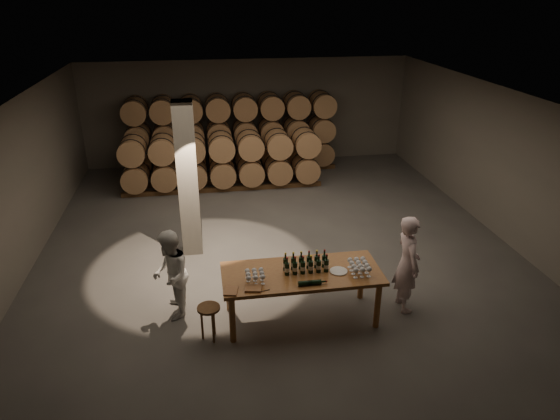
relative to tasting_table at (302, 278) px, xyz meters
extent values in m
plane|color=#514E4C|center=(0.00, 2.50, -0.80)|extent=(12.00, 12.00, 0.00)
plane|color=#605E59|center=(0.00, 2.50, 2.40)|extent=(12.00, 12.00, 0.00)
plane|color=#6B665C|center=(0.00, 8.50, 0.80)|extent=(10.00, 0.00, 10.00)
plane|color=#6B665C|center=(0.00, -3.50, 0.80)|extent=(10.00, 0.00, 10.00)
plane|color=#6B665C|center=(-5.00, 2.50, 0.80)|extent=(0.00, 12.00, 12.00)
plane|color=#6B665C|center=(5.00, 2.50, 0.80)|extent=(0.00, 12.00, 12.00)
cube|color=slate|center=(-1.80, 2.70, 0.80)|extent=(0.40, 0.40, 3.20)
cylinder|color=brown|center=(-1.18, -0.43, -0.38)|extent=(0.10, 0.10, 0.84)
cylinder|color=brown|center=(1.18, -0.43, -0.38)|extent=(0.10, 0.10, 0.84)
cylinder|color=brown|center=(-1.18, 0.43, -0.38)|extent=(0.10, 0.10, 0.84)
cylinder|color=brown|center=(1.18, 0.43, -0.38)|extent=(0.10, 0.10, 0.84)
cube|color=brown|center=(0.00, 0.00, 0.07)|extent=(2.60, 1.10, 0.06)
cube|color=#51331C|center=(-0.57, 7.40, -0.74)|extent=(6.26, 0.10, 0.12)
cube|color=#51331C|center=(-0.57, 8.00, -0.74)|extent=(6.26, 0.10, 0.12)
cylinder|color=#9F7348|center=(-3.30, 7.70, -0.33)|extent=(0.70, 0.95, 0.70)
cylinder|color=black|center=(-3.30, 7.44, -0.33)|extent=(0.73, 0.04, 0.73)
cylinder|color=black|center=(-3.30, 7.96, -0.33)|extent=(0.73, 0.04, 0.73)
cylinder|color=#9F7348|center=(-2.52, 7.70, -0.33)|extent=(0.70, 0.95, 0.70)
cylinder|color=black|center=(-2.52, 7.44, -0.33)|extent=(0.73, 0.04, 0.73)
cylinder|color=black|center=(-2.52, 7.96, -0.33)|extent=(0.73, 0.04, 0.73)
cylinder|color=#9F7348|center=(-1.74, 7.70, -0.33)|extent=(0.70, 0.95, 0.70)
cylinder|color=black|center=(-1.74, 7.44, -0.33)|extent=(0.73, 0.04, 0.73)
cylinder|color=black|center=(-1.74, 7.96, -0.33)|extent=(0.73, 0.04, 0.73)
cylinder|color=#9F7348|center=(-0.96, 7.70, -0.33)|extent=(0.70, 0.95, 0.70)
cylinder|color=black|center=(-0.96, 7.44, -0.33)|extent=(0.73, 0.04, 0.73)
cylinder|color=black|center=(-0.96, 7.96, -0.33)|extent=(0.73, 0.04, 0.73)
cylinder|color=#9F7348|center=(-0.18, 7.70, -0.33)|extent=(0.70, 0.95, 0.70)
cylinder|color=black|center=(-0.18, 7.44, -0.33)|extent=(0.73, 0.04, 0.73)
cylinder|color=black|center=(-0.18, 7.96, -0.33)|extent=(0.73, 0.04, 0.73)
cylinder|color=#9F7348|center=(0.60, 7.70, -0.33)|extent=(0.70, 0.95, 0.70)
cylinder|color=black|center=(0.60, 7.44, -0.33)|extent=(0.73, 0.04, 0.73)
cylinder|color=black|center=(0.60, 7.96, -0.33)|extent=(0.73, 0.04, 0.73)
cylinder|color=#9F7348|center=(1.38, 7.70, -0.33)|extent=(0.70, 0.95, 0.70)
cylinder|color=black|center=(1.38, 7.44, -0.33)|extent=(0.73, 0.04, 0.73)
cylinder|color=black|center=(1.38, 7.96, -0.33)|extent=(0.73, 0.04, 0.73)
cylinder|color=#9F7348|center=(2.16, 7.70, -0.33)|extent=(0.70, 0.95, 0.70)
cylinder|color=black|center=(2.16, 7.44, -0.33)|extent=(0.73, 0.04, 0.73)
cylinder|color=black|center=(2.16, 7.96, -0.33)|extent=(0.73, 0.04, 0.73)
cylinder|color=#9F7348|center=(-3.30, 7.70, 0.41)|extent=(0.70, 0.95, 0.70)
cylinder|color=black|center=(-3.30, 7.44, 0.41)|extent=(0.73, 0.04, 0.73)
cylinder|color=black|center=(-3.30, 7.96, 0.41)|extent=(0.73, 0.04, 0.73)
cylinder|color=#9F7348|center=(-2.52, 7.70, 0.41)|extent=(0.70, 0.95, 0.70)
cylinder|color=black|center=(-2.52, 7.44, 0.41)|extent=(0.73, 0.04, 0.73)
cylinder|color=black|center=(-2.52, 7.96, 0.41)|extent=(0.73, 0.04, 0.73)
cylinder|color=#9F7348|center=(-1.74, 7.70, 0.41)|extent=(0.70, 0.95, 0.70)
cylinder|color=black|center=(-1.74, 7.44, 0.41)|extent=(0.73, 0.04, 0.73)
cylinder|color=black|center=(-1.74, 7.96, 0.41)|extent=(0.73, 0.04, 0.73)
cylinder|color=#9F7348|center=(-0.96, 7.70, 0.41)|extent=(0.70, 0.95, 0.70)
cylinder|color=black|center=(-0.96, 7.44, 0.41)|extent=(0.73, 0.04, 0.73)
cylinder|color=black|center=(-0.96, 7.96, 0.41)|extent=(0.73, 0.04, 0.73)
cylinder|color=#9F7348|center=(-0.18, 7.70, 0.41)|extent=(0.70, 0.95, 0.70)
cylinder|color=black|center=(-0.18, 7.44, 0.41)|extent=(0.73, 0.04, 0.73)
cylinder|color=black|center=(-0.18, 7.96, 0.41)|extent=(0.73, 0.04, 0.73)
cylinder|color=#9F7348|center=(0.60, 7.70, 0.41)|extent=(0.70, 0.95, 0.70)
cylinder|color=black|center=(0.60, 7.44, 0.41)|extent=(0.73, 0.04, 0.73)
cylinder|color=black|center=(0.60, 7.96, 0.41)|extent=(0.73, 0.04, 0.73)
cylinder|color=#9F7348|center=(1.38, 7.70, 0.41)|extent=(0.70, 0.95, 0.70)
cylinder|color=black|center=(1.38, 7.44, 0.41)|extent=(0.73, 0.04, 0.73)
cylinder|color=black|center=(1.38, 7.96, 0.41)|extent=(0.73, 0.04, 0.73)
cylinder|color=#9F7348|center=(2.16, 7.70, 0.41)|extent=(0.70, 0.95, 0.70)
cylinder|color=black|center=(2.16, 7.44, 0.41)|extent=(0.73, 0.04, 0.73)
cylinder|color=black|center=(2.16, 7.96, 0.41)|extent=(0.73, 0.04, 0.73)
cylinder|color=#9F7348|center=(-3.30, 7.70, 1.15)|extent=(0.70, 0.95, 0.70)
cylinder|color=black|center=(-3.30, 7.44, 1.15)|extent=(0.73, 0.04, 0.73)
cylinder|color=black|center=(-3.30, 7.96, 1.15)|extent=(0.73, 0.04, 0.73)
cylinder|color=#9F7348|center=(-2.52, 7.70, 1.15)|extent=(0.70, 0.95, 0.70)
cylinder|color=black|center=(-2.52, 7.44, 1.15)|extent=(0.73, 0.04, 0.73)
cylinder|color=black|center=(-2.52, 7.96, 1.15)|extent=(0.73, 0.04, 0.73)
cylinder|color=#9F7348|center=(-1.74, 7.70, 1.15)|extent=(0.70, 0.95, 0.70)
cylinder|color=black|center=(-1.74, 7.44, 1.15)|extent=(0.73, 0.04, 0.73)
cylinder|color=black|center=(-1.74, 7.96, 1.15)|extent=(0.73, 0.04, 0.73)
cylinder|color=#9F7348|center=(-0.96, 7.70, 1.15)|extent=(0.70, 0.95, 0.70)
cylinder|color=black|center=(-0.96, 7.44, 1.15)|extent=(0.73, 0.04, 0.73)
cylinder|color=black|center=(-0.96, 7.96, 1.15)|extent=(0.73, 0.04, 0.73)
cylinder|color=#9F7348|center=(-0.18, 7.70, 1.15)|extent=(0.70, 0.95, 0.70)
cylinder|color=black|center=(-0.18, 7.44, 1.15)|extent=(0.73, 0.04, 0.73)
cylinder|color=black|center=(-0.18, 7.96, 1.15)|extent=(0.73, 0.04, 0.73)
cylinder|color=#9F7348|center=(0.60, 7.70, 1.15)|extent=(0.70, 0.95, 0.70)
cylinder|color=black|center=(0.60, 7.44, 1.15)|extent=(0.73, 0.04, 0.73)
cylinder|color=black|center=(0.60, 7.96, 1.15)|extent=(0.73, 0.04, 0.73)
cylinder|color=#9F7348|center=(1.38, 7.70, 1.15)|extent=(0.70, 0.95, 0.70)
cylinder|color=black|center=(1.38, 7.44, 1.15)|extent=(0.73, 0.04, 0.73)
cylinder|color=black|center=(1.38, 7.96, 1.15)|extent=(0.73, 0.04, 0.73)
cylinder|color=#9F7348|center=(2.16, 7.70, 1.15)|extent=(0.70, 0.95, 0.70)
cylinder|color=black|center=(2.16, 7.44, 1.15)|extent=(0.73, 0.04, 0.73)
cylinder|color=black|center=(2.16, 7.96, 1.15)|extent=(0.73, 0.04, 0.73)
cube|color=#51331C|center=(-0.96, 6.00, -0.74)|extent=(5.48, 0.10, 0.12)
cube|color=#51331C|center=(-0.96, 6.60, -0.74)|extent=(5.48, 0.10, 0.12)
cylinder|color=#9F7348|center=(-3.30, 6.30, -0.33)|extent=(0.70, 0.95, 0.70)
cylinder|color=black|center=(-3.30, 6.04, -0.33)|extent=(0.73, 0.04, 0.73)
cylinder|color=black|center=(-3.30, 6.56, -0.33)|extent=(0.73, 0.04, 0.73)
cylinder|color=#9F7348|center=(-2.52, 6.30, -0.33)|extent=(0.70, 0.95, 0.70)
cylinder|color=black|center=(-2.52, 6.04, -0.33)|extent=(0.73, 0.04, 0.73)
cylinder|color=black|center=(-2.52, 6.56, -0.33)|extent=(0.73, 0.04, 0.73)
cylinder|color=#9F7348|center=(-1.74, 6.30, -0.33)|extent=(0.70, 0.95, 0.70)
cylinder|color=black|center=(-1.74, 6.04, -0.33)|extent=(0.73, 0.04, 0.73)
cylinder|color=black|center=(-1.74, 6.56, -0.33)|extent=(0.73, 0.04, 0.73)
cylinder|color=#9F7348|center=(-0.96, 6.30, -0.33)|extent=(0.70, 0.95, 0.70)
cylinder|color=black|center=(-0.96, 6.04, -0.33)|extent=(0.73, 0.04, 0.73)
cylinder|color=black|center=(-0.96, 6.56, -0.33)|extent=(0.73, 0.04, 0.73)
cylinder|color=#9F7348|center=(-0.18, 6.30, -0.33)|extent=(0.70, 0.95, 0.70)
cylinder|color=black|center=(-0.18, 6.04, -0.33)|extent=(0.73, 0.04, 0.73)
cylinder|color=black|center=(-0.18, 6.56, -0.33)|extent=(0.73, 0.04, 0.73)
cylinder|color=#9F7348|center=(0.60, 6.30, -0.33)|extent=(0.70, 0.95, 0.70)
cylinder|color=black|center=(0.60, 6.04, -0.33)|extent=(0.73, 0.04, 0.73)
cylinder|color=black|center=(0.60, 6.56, -0.33)|extent=(0.73, 0.04, 0.73)
cylinder|color=#9F7348|center=(1.38, 6.30, -0.33)|extent=(0.70, 0.95, 0.70)
cylinder|color=black|center=(1.38, 6.04, -0.33)|extent=(0.73, 0.04, 0.73)
cylinder|color=black|center=(1.38, 6.56, -0.33)|extent=(0.73, 0.04, 0.73)
cylinder|color=#9F7348|center=(-3.30, 6.30, 0.41)|extent=(0.70, 0.95, 0.70)
cylinder|color=black|center=(-3.30, 6.04, 0.41)|extent=(0.73, 0.04, 0.73)
cylinder|color=black|center=(-3.30, 6.56, 0.41)|extent=(0.73, 0.04, 0.73)
cylinder|color=#9F7348|center=(-2.52, 6.30, 0.41)|extent=(0.70, 0.95, 0.70)
cylinder|color=black|center=(-2.52, 6.04, 0.41)|extent=(0.73, 0.04, 0.73)
cylinder|color=black|center=(-2.52, 6.56, 0.41)|extent=(0.73, 0.04, 0.73)
cylinder|color=#9F7348|center=(-1.74, 6.30, 0.41)|extent=(0.70, 0.95, 0.70)
cylinder|color=black|center=(-1.74, 6.04, 0.41)|extent=(0.73, 0.04, 0.73)
cylinder|color=black|center=(-1.74, 6.56, 0.41)|extent=(0.73, 0.04, 0.73)
cylinder|color=#9F7348|center=(-0.96, 6.30, 0.41)|extent=(0.70, 0.95, 0.70)
cylinder|color=black|center=(-0.96, 6.04, 0.41)|extent=(0.73, 0.04, 0.73)
cylinder|color=black|center=(-0.96, 6.56, 0.41)|extent=(0.73, 0.04, 0.73)
cylinder|color=#9F7348|center=(-0.18, 6.30, 0.41)|extent=(0.70, 0.95, 0.70)
cylinder|color=black|center=(-0.18, 6.04, 0.41)|extent=(0.73, 0.04, 0.73)
cylinder|color=black|center=(-0.18, 6.56, 0.41)|extent=(0.73, 0.04, 0.73)
cylinder|color=#9F7348|center=(0.60, 6.30, 0.41)|extent=(0.70, 0.95, 0.70)
cylinder|color=black|center=(0.60, 6.04, 0.41)|extent=(0.73, 0.04, 0.73)
cylinder|color=black|center=(0.60, 6.56, 0.41)|extent=(0.73, 0.04, 0.73)
cylinder|color=#9F7348|center=(1.38, 6.30, 0.41)|extent=(0.70, 0.95, 0.70)
cylinder|color=black|center=(1.38, 6.04, 0.41)|extent=(0.73, 0.04, 0.73)
cylinder|color=black|center=(1.38, 6.56, 0.41)|extent=(0.73, 0.04, 0.73)
cylinder|color=black|center=(-0.25, -0.04, 0.21)|extent=(0.08, 0.08, 0.22)
cylinder|color=silver|center=(-0.25, -0.04, 0.20)|extent=(0.08, 0.08, 0.07)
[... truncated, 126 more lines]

